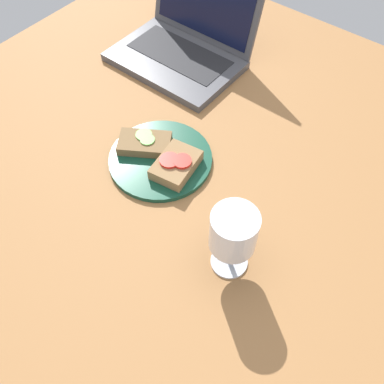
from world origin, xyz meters
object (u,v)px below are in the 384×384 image
sandwich_with_cucumber (145,143)px  laptop (185,40)px  wine_glass (233,233)px  plate (161,159)px  sandwich_with_tomato (176,164)px

sandwich_with_cucumber → laptop: (-13.47, 30.21, 2.57)cm
wine_glass → laptop: 59.35cm
plate → sandwich_with_tomato: 4.92cm
plate → laptop: 35.69cm
sandwich_with_cucumber → wine_glass: wine_glass is taller
sandwich_with_tomato → wine_glass: 23.81cm
sandwich_with_cucumber → sandwich_with_tomato: size_ratio=1.14×
plate → sandwich_with_cucumber: 4.81cm
plate → sandwich_with_cucumber: size_ratio=1.72×
sandwich_with_tomato → wine_glass: bearing=-26.1°
wine_glass → sandwich_with_cucumber: bearing=160.2°
plate → wine_glass: bearing=-22.4°
sandwich_with_tomato → laptop: 38.26cm
plate → sandwich_with_cucumber: (-4.53, 0.33, 1.60)cm
sandwich_with_cucumber → laptop: size_ratio=0.40×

